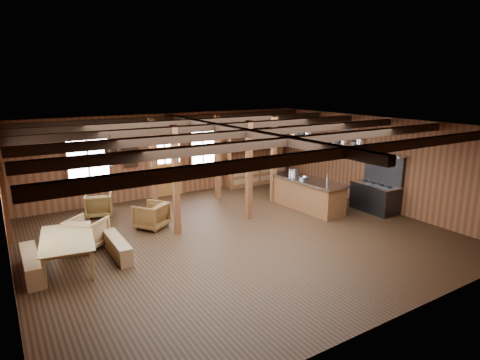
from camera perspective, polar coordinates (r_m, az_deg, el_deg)
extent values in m
cube|color=black|center=(10.32, -0.40, -8.00)|extent=(10.00, 9.00, 0.02)
cube|color=black|center=(9.63, -0.43, 7.77)|extent=(10.00, 9.00, 0.02)
cube|color=#512B17|center=(8.52, -30.61, -4.72)|extent=(0.02, 9.00, 2.80)
cube|color=#512B17|center=(13.14, 18.58, 2.47)|extent=(0.02, 9.00, 2.80)
cube|color=#512B17|center=(13.84, -10.22, 3.52)|extent=(10.00, 0.02, 2.80)
cube|color=#512B17|center=(6.65, 20.55, -8.52)|extent=(10.00, 0.02, 2.80)
cube|color=black|center=(6.93, 14.88, 3.82)|extent=(9.80, 0.12, 0.18)
cube|color=black|center=(8.02, 7.08, 5.49)|extent=(9.80, 0.12, 0.18)
cube|color=black|center=(9.23, 1.21, 6.68)|extent=(9.80, 0.12, 0.18)
cube|color=black|center=(10.51, -3.30, 7.54)|extent=(9.80, 0.12, 0.18)
cube|color=black|center=(11.84, -6.82, 8.18)|extent=(9.80, 0.12, 0.18)
cube|color=black|center=(13.02, -9.29, 8.61)|extent=(9.80, 0.12, 0.18)
cube|color=black|center=(9.65, -0.43, 7.00)|extent=(0.18, 8.82, 0.18)
cube|color=#4D2716|center=(10.22, -9.11, -0.09)|extent=(0.15, 0.15, 2.80)
cube|color=#4D2716|center=(12.29, -12.27, 2.13)|extent=(0.15, 0.15, 2.80)
cube|color=#4D2716|center=(11.22, 1.28, 1.34)|extent=(0.15, 0.15, 2.80)
cube|color=#4D2716|center=(13.17, -3.23, 3.20)|extent=(0.15, 0.15, 2.80)
cube|color=#4D2716|center=(12.92, 4.80, 2.97)|extent=(0.15, 0.15, 2.80)
cube|color=brown|center=(13.96, -9.98, 0.05)|extent=(0.90, 0.06, 1.10)
cube|color=#4D2716|center=(13.69, -11.93, 1.83)|extent=(0.06, 0.08, 2.10)
cube|color=#4D2716|center=(14.04, -8.25, 2.28)|extent=(0.06, 0.08, 2.10)
cube|color=#4D2716|center=(13.68, -10.26, 6.45)|extent=(1.02, 0.08, 0.06)
cube|color=white|center=(13.76, -10.16, 4.10)|extent=(0.84, 0.02, 0.90)
cube|color=white|center=(13.05, -20.84, 3.10)|extent=(1.20, 0.02, 1.20)
cube|color=#4D2716|center=(13.05, -20.84, 3.10)|extent=(1.32, 0.06, 1.32)
cube|color=white|center=(14.29, -5.33, 4.81)|extent=(0.90, 0.02, 1.20)
cube|color=#4D2716|center=(14.29, -5.33, 4.81)|extent=(1.02, 0.06, 1.32)
cube|color=white|center=(8.95, -30.56, -2.56)|extent=(0.02, 1.20, 1.20)
cube|color=#4D2716|center=(8.95, -30.56, -2.56)|extent=(0.14, 1.24, 1.32)
cube|color=silver|center=(13.32, -15.42, 4.58)|extent=(0.50, 0.03, 0.40)
cube|color=black|center=(13.31, -15.41, 4.58)|extent=(0.55, 0.02, 0.45)
cube|color=silver|center=(13.18, -17.89, 3.88)|extent=(0.35, 0.03, 0.45)
cube|color=black|center=(13.17, -17.88, 3.87)|extent=(0.40, 0.02, 0.50)
cube|color=silver|center=(13.40, -15.29, 2.47)|extent=(0.40, 0.03, 0.30)
cube|color=black|center=(13.39, -15.28, 2.47)|extent=(0.45, 0.02, 0.35)
cube|color=brown|center=(15.33, 2.24, 1.10)|extent=(2.50, 0.55, 0.90)
cube|color=olive|center=(15.21, 2.30, 2.85)|extent=(2.55, 0.60, 0.06)
cube|color=brown|center=(15.19, 2.17, 4.64)|extent=(2.30, 0.35, 0.04)
cube|color=brown|center=(15.14, 2.18, 5.95)|extent=(2.30, 0.35, 0.04)
cube|color=brown|center=(15.09, 2.19, 7.26)|extent=(2.30, 0.35, 0.04)
cube|color=brown|center=(14.53, -1.60, 5.62)|extent=(0.04, 0.35, 1.40)
cube|color=brown|center=(15.80, 5.66, 6.22)|extent=(0.04, 0.35, 1.40)
cylinder|color=#29292B|center=(8.50, -18.00, 4.68)|extent=(0.02, 0.02, 0.45)
cone|color=white|center=(8.56, -17.84, 2.53)|extent=(0.36, 0.36, 0.22)
cylinder|color=#29292B|center=(10.83, -12.91, 6.84)|extent=(0.02, 0.02, 0.45)
cone|color=white|center=(10.87, -12.81, 5.15)|extent=(0.36, 0.36, 0.22)
cylinder|color=#29292B|center=(11.88, 12.32, 7.35)|extent=(0.04, 3.00, 0.04)
cylinder|color=#29292B|center=(10.92, 16.98, 6.05)|extent=(0.01, 0.01, 0.17)
cylinder|color=silver|center=(10.94, 16.92, 5.24)|extent=(0.26, 0.26, 0.14)
cylinder|color=#29292B|center=(11.26, 16.22, 6.05)|extent=(0.01, 0.01, 0.28)
cylinder|color=#29292B|center=(11.29, 16.15, 4.99)|extent=(0.24, 0.24, 0.14)
cylinder|color=#29292B|center=(11.45, 14.79, 6.30)|extent=(0.01, 0.01, 0.27)
cylinder|color=silver|center=(11.48, 14.73, 5.30)|extent=(0.22, 0.22, 0.14)
cylinder|color=#29292B|center=(11.70, 13.66, 6.46)|extent=(0.01, 0.01, 0.29)
cylinder|color=#29292B|center=(11.73, 13.60, 5.42)|extent=(0.26, 0.26, 0.14)
cylinder|color=#29292B|center=(11.85, 12.10, 6.96)|extent=(0.01, 0.01, 0.16)
cylinder|color=silver|center=(11.86, 12.07, 6.25)|extent=(0.25, 0.25, 0.14)
cylinder|color=#29292B|center=(12.09, 10.94, 6.86)|extent=(0.01, 0.01, 0.28)
cylinder|color=#29292B|center=(12.11, 10.89, 5.88)|extent=(0.24, 0.24, 0.14)
cylinder|color=#29292B|center=(12.32, 9.84, 7.27)|extent=(0.01, 0.01, 0.18)
cylinder|color=silver|center=(12.34, 9.81, 6.53)|extent=(0.25, 0.25, 0.14)
cylinder|color=#29292B|center=(12.58, 8.82, 7.41)|extent=(0.01, 0.01, 0.19)
cylinder|color=#29292B|center=(12.60, 8.79, 6.66)|extent=(0.27, 0.27, 0.14)
cylinder|color=#29292B|center=(12.85, 7.89, 7.52)|extent=(0.01, 0.01, 0.21)
cylinder|color=silver|center=(12.87, 7.86, 6.74)|extent=(0.28, 0.28, 0.14)
cube|color=brown|center=(12.51, 9.59, -2.12)|extent=(0.94, 2.44, 0.86)
cube|color=silver|center=(12.39, 9.68, -0.03)|extent=(1.02, 2.55, 0.08)
cylinder|color=#29292B|center=(11.96, 11.58, -0.61)|extent=(0.44, 0.44, 0.06)
cylinder|color=silver|center=(12.06, 12.30, 0.20)|extent=(0.03, 0.03, 0.30)
cube|color=olive|center=(12.34, 10.36, -3.57)|extent=(0.49, 0.44, 0.36)
cube|color=#29292B|center=(12.78, 18.62, -2.44)|extent=(0.72, 1.35, 0.81)
cube|color=silver|center=(12.67, 18.77, -0.60)|extent=(0.74, 1.37, 0.04)
cube|color=#29292B|center=(12.81, 19.85, 1.66)|extent=(0.12, 1.35, 0.90)
cube|color=silver|center=(12.64, 19.67, 3.59)|extent=(0.40, 1.44, 0.05)
imported|color=olive|center=(9.33, -23.01, -9.37)|extent=(1.30, 1.99, 0.65)
cube|color=olive|center=(9.32, -27.56, -10.62)|extent=(0.30, 1.61, 0.44)
cube|color=olive|center=(9.55, -17.04, -9.12)|extent=(0.28, 1.49, 0.41)
imported|color=brown|center=(11.00, -12.49, -4.95)|extent=(1.05, 1.05, 0.70)
imported|color=brown|center=(12.37, -19.43, -3.33)|extent=(0.91, 0.93, 0.69)
imported|color=olive|center=(10.19, -20.93, -7.01)|extent=(1.11, 1.11, 0.73)
cylinder|color=silver|center=(13.00, 7.60, 1.28)|extent=(0.30, 0.30, 0.18)
imported|color=silver|center=(12.35, 8.95, 0.31)|extent=(0.28, 0.28, 0.07)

